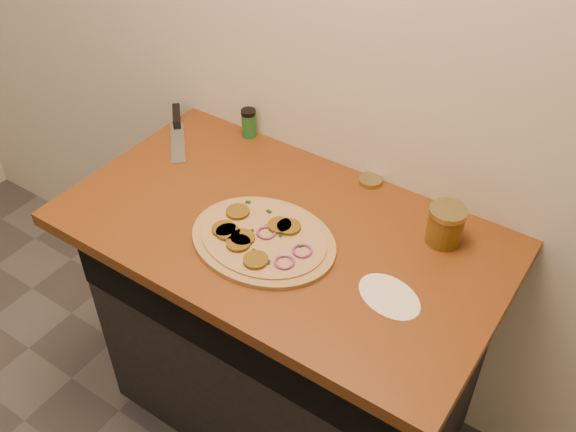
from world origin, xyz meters
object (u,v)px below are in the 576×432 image
Objects in this scene: chefs_knife at (177,128)px; salsa_jar at (445,225)px; spice_shaker at (249,123)px; pizza at (262,239)px.

salsa_jar is (0.93, -0.01, 0.05)m from chefs_knife.
salsa_jar is 1.13× the size of spice_shaker.
spice_shaker is (-0.33, 0.38, 0.04)m from pizza.
pizza is at bearing -145.05° from salsa_jar.
pizza is 3.73× the size of salsa_jar.
chefs_knife is 0.24m from spice_shaker.
salsa_jar is (0.39, 0.27, 0.04)m from pizza.
spice_shaker is at bearing 130.64° from pizza.
chefs_knife is at bearing -155.05° from spice_shaker.
chefs_knife is at bearing 152.68° from pizza.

